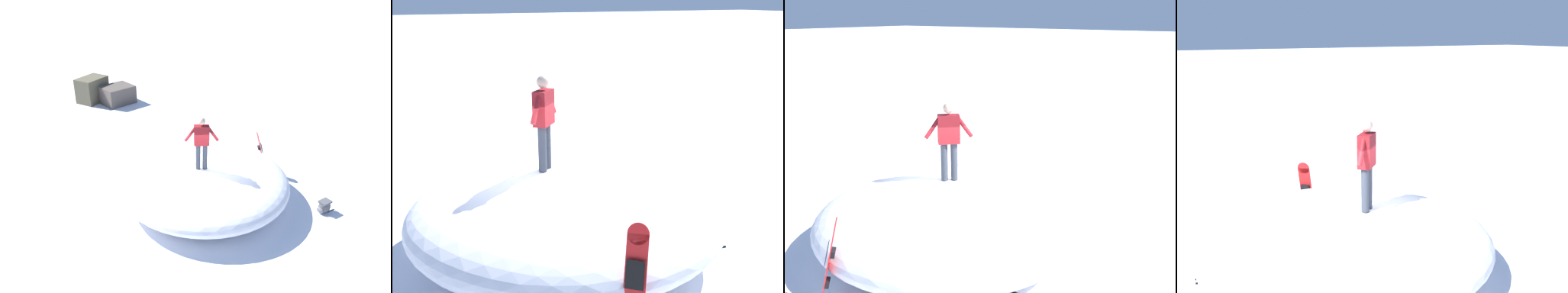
# 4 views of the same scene
# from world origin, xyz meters

# --- Properties ---
(ground) EXTENTS (240.00, 240.00, 0.00)m
(ground) POSITION_xyz_m (0.00, 0.00, 0.00)
(ground) COLOR white
(snow_mound) EXTENTS (6.09, 6.15, 1.38)m
(snow_mound) POSITION_xyz_m (-0.38, -0.52, 0.69)
(snow_mound) COLOR white
(snow_mound) RESTS_ON ground
(snowboarder_standing) EXTENTS (0.76, 0.75, 1.59)m
(snowboarder_standing) POSITION_xyz_m (-0.04, -0.29, 2.28)
(snowboarder_standing) COLOR #333842
(snowboarder_standing) RESTS_ON snow_mound
(snowboard_primary_upright) EXTENTS (0.48, 0.48, 1.59)m
(snowboard_primary_upright) POSITION_xyz_m (-2.99, -0.22, 0.82)
(snowboard_primary_upright) COLOR red
(snowboard_primary_upright) RESTS_ON ground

